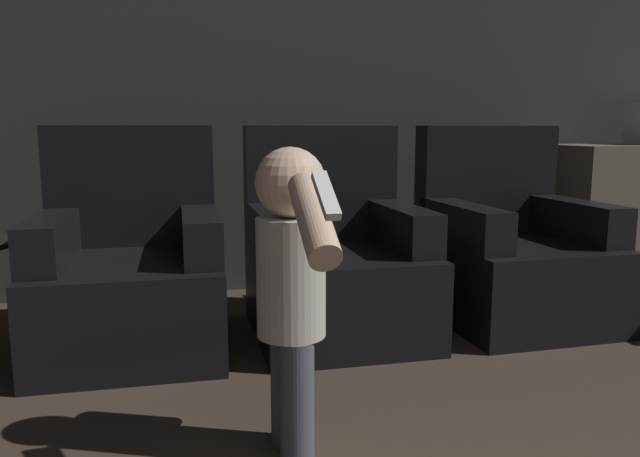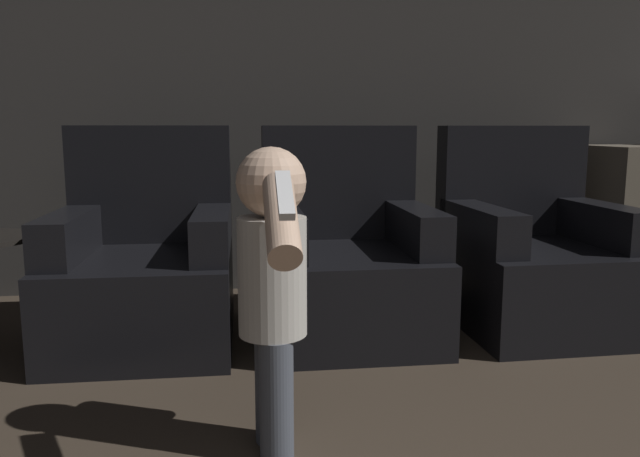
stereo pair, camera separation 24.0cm
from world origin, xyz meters
name	(u,v)px [view 1 (the left image)]	position (x,y,z in m)	size (l,w,h in m)	color
wall_back	(273,77)	(0.00, 4.50, 1.30)	(8.40, 0.05, 2.60)	#33302D
armchair_left	(131,274)	(-0.81, 3.58, 0.34)	(0.80, 0.88, 1.01)	black
armchair_middle	(335,264)	(0.15, 3.58, 0.34)	(0.80, 0.88, 1.01)	black
armchair_right	(511,255)	(1.11, 3.58, 0.34)	(0.82, 0.90, 1.01)	black
person_toddler	(292,278)	(-0.28, 2.45, 0.56)	(0.21, 0.64, 0.94)	#474C56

